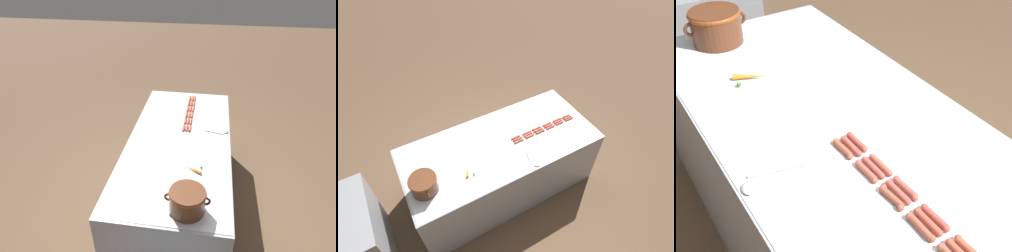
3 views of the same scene
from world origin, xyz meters
The scene contains 24 objects.
ground_plane centered at (0.00, 0.00, 0.00)m, with size 20.00×20.00×0.00m, color brown.
griddle_counter centered at (0.00, 0.00, 0.44)m, with size 1.08×2.38×0.89m.
back_cabinet centered at (-0.10, 1.92, 0.47)m, with size 0.88×0.78×0.94m, color gray.
hot_dog_0 centered at (-0.09, -0.99, 0.90)m, with size 0.03×0.13×0.03m.
hot_dog_1 centered at (-0.09, -0.83, 0.90)m, with size 0.03×0.13×0.03m.
hot_dog_2 centered at (-0.09, -0.68, 0.90)m, with size 0.03×0.13×0.03m.
hot_dog_3 centered at (-0.09, -0.53, 0.90)m, with size 0.03×0.13×0.03m.
hot_dog_4 centered at (-0.09, -0.37, 0.90)m, with size 0.03×0.13×0.03m.
hot_dog_5 centered at (-0.09, -0.21, 0.90)m, with size 0.03×0.13×0.03m.
hot_dog_6 centered at (-0.06, -0.98, 0.90)m, with size 0.03×0.13×0.03m.
hot_dog_7 centered at (-0.06, -0.83, 0.90)m, with size 0.03×0.13×0.03m.
hot_dog_8 centered at (-0.06, -0.68, 0.90)m, with size 0.03×0.13×0.03m.
hot_dog_9 centered at (-0.06, -0.52, 0.90)m, with size 0.03×0.13×0.03m.
hot_dog_10 centered at (-0.06, -0.37, 0.90)m, with size 0.03×0.13×0.03m.
hot_dog_11 centered at (-0.06, -0.21, 0.90)m, with size 0.03×0.13×0.03m.
hot_dog_12 centered at (-0.02, -0.98, 0.90)m, with size 0.03×0.13×0.03m.
hot_dog_13 centered at (-0.02, -0.84, 0.90)m, with size 0.03×0.13×0.03m.
hot_dog_14 centered at (-0.02, -0.68, 0.90)m, with size 0.03×0.13×0.03m.
hot_dog_15 centered at (-0.02, -0.52, 0.90)m, with size 0.03×0.13×0.03m.
hot_dog_16 centered at (-0.02, -0.37, 0.90)m, with size 0.03×0.13×0.03m.
hot_dog_17 centered at (-0.02, -0.21, 0.90)m, with size 0.03×0.13×0.03m.
bean_pot centered at (-0.18, 0.98, 1.00)m, with size 0.36×0.29×0.19m.
serving_spoon centered at (-0.45, -0.20, 0.90)m, with size 0.27×0.11×0.02m.
carrot centered at (-0.19, 0.50, 0.90)m, with size 0.17×0.11×0.03m.
Camera 2 is at (-1.87, 0.98, 3.34)m, focal length 28.51 mm.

